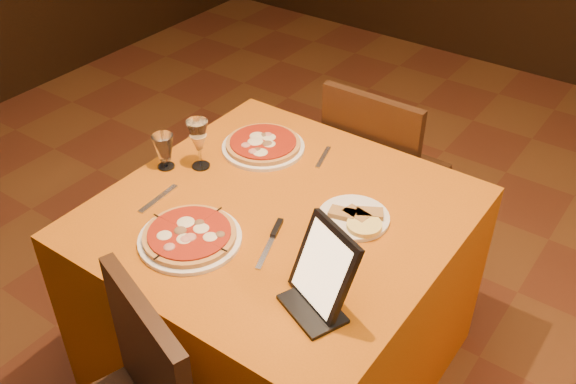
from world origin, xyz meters
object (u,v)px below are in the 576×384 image
Objects in this scene: tablet at (324,267)px; pizza_far at (263,145)px; pizza_near at (190,237)px; water_glass at (164,152)px; wine_glass at (199,144)px; main_table at (280,293)px; chair_main_far at (387,174)px.

pizza_far is at bearing 162.08° from tablet.
pizza_near is 2.45× the size of water_glass.
wine_glass is at bearing -116.35° from pizza_far.
water_glass reaches higher than pizza_near.
main_table is 0.54m from pizza_far.
pizza_near is (-0.13, -0.28, 0.39)m from main_table.
tablet is (0.33, -0.25, 0.49)m from main_table.
wine_glass is 0.78× the size of tablet.
wine_glass is at bearing -179.69° from tablet.
chair_main_far is 3.73× the size of tablet.
water_glass is 0.53× the size of tablet.
pizza_far is at bearing 62.28° from chair_main_far.
main_table is 8.46× the size of water_glass.
chair_main_far is at bearing 62.55° from pizza_far.
pizza_far is 2.36× the size of water_glass.
main_table is 3.46× the size of pizza_near.
tablet reaches higher than pizza_near.
water_glass is at bearing -125.08° from pizza_far.
main_table is 0.64m from tablet.
main_table is 0.65m from water_glass.
chair_main_far is 2.86× the size of pizza_near.
chair_main_far is at bearing 90.00° from main_table.
pizza_near is 0.43m from water_glass.
main_table is 1.21× the size of chair_main_far.
pizza_near is 0.41m from wine_glass.
water_glass reaches higher than pizza_far.
chair_main_far is 7.00× the size of water_glass.
tablet reaches higher than pizza_far.
main_table is at bearing -6.80° from wine_glass.
pizza_near is at bearing -153.65° from tablet.
wine_glass is 0.77m from tablet.
pizza_far is (-0.27, -0.52, 0.31)m from chair_main_far.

